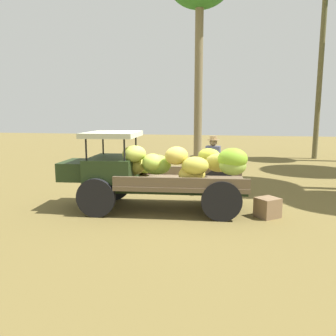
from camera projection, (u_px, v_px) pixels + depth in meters
ground_plane at (161, 206)px, 8.51m from camera, size 60.00×60.00×0.00m
truck at (150, 171)px, 8.04m from camera, size 4.57×2.10×1.88m
farmer at (213, 161)px, 9.57m from camera, size 0.52×0.47×1.70m
wooden_crate at (268, 207)px, 7.54m from camera, size 0.63×0.63×0.44m
loose_banana_bunch at (233, 185)px, 10.11m from camera, size 0.33×0.60×0.37m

